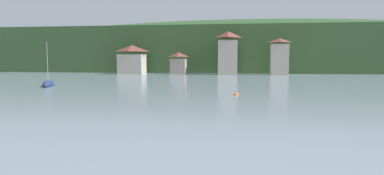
{
  "coord_description": "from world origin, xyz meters",
  "views": [
    {
      "loc": [
        2.53,
        26.34,
        4.35
      ],
      "look_at": [
        0.0,
        44.62,
        2.7
      ],
      "focal_mm": 30.69,
      "sensor_mm": 36.0,
      "label": 1
    }
  ],
  "objects_px": {
    "shore_building_central": "(228,54)",
    "shore_building_eastcentral": "(279,57)",
    "sailboat_far_5": "(48,84)",
    "mooring_buoy_mid": "(236,95)",
    "shore_building_westcentral": "(178,64)",
    "shore_building_west": "(132,60)"
  },
  "relations": [
    {
      "from": "shore_building_west",
      "to": "shore_building_eastcentral",
      "type": "distance_m",
      "value": 39.89
    },
    {
      "from": "shore_building_central",
      "to": "shore_building_eastcentral",
      "type": "bearing_deg",
      "value": -4.1
    },
    {
      "from": "shore_building_west",
      "to": "mooring_buoy_mid",
      "type": "height_order",
      "value": "shore_building_west"
    },
    {
      "from": "shore_building_westcentral",
      "to": "sailboat_far_5",
      "type": "xyz_separation_m",
      "value": [
        -13.14,
        -40.55,
        -2.59
      ]
    },
    {
      "from": "shore_building_central",
      "to": "sailboat_far_5",
      "type": "relative_size",
      "value": 1.6
    },
    {
      "from": "shore_building_eastcentral",
      "to": "shore_building_central",
      "type": "bearing_deg",
      "value": 175.9
    },
    {
      "from": "shore_building_central",
      "to": "sailboat_far_5",
      "type": "bearing_deg",
      "value": -122.65
    },
    {
      "from": "shore_building_central",
      "to": "shore_building_eastcentral",
      "type": "height_order",
      "value": "shore_building_central"
    },
    {
      "from": "shore_building_westcentral",
      "to": "sailboat_far_5",
      "type": "height_order",
      "value": "sailboat_far_5"
    },
    {
      "from": "shore_building_west",
      "to": "mooring_buoy_mid",
      "type": "bearing_deg",
      "value": -59.59
    },
    {
      "from": "shore_building_west",
      "to": "shore_building_westcentral",
      "type": "distance_m",
      "value": 13.35
    },
    {
      "from": "shore_building_eastcentral",
      "to": "sailboat_far_5",
      "type": "height_order",
      "value": "shore_building_eastcentral"
    },
    {
      "from": "shore_building_eastcentral",
      "to": "mooring_buoy_mid",
      "type": "xyz_separation_m",
      "value": [
        -10.88,
        -48.36,
        -4.6
      ]
    },
    {
      "from": "sailboat_far_5",
      "to": "shore_building_westcentral",
      "type": "bearing_deg",
      "value": -38.46
    },
    {
      "from": "mooring_buoy_mid",
      "to": "shore_building_central",
      "type": "bearing_deg",
      "value": 92.8
    },
    {
      "from": "shore_building_westcentral",
      "to": "shore_building_eastcentral",
      "type": "height_order",
      "value": "shore_building_eastcentral"
    },
    {
      "from": "shore_building_west",
      "to": "sailboat_far_5",
      "type": "distance_m",
      "value": 41.49
    },
    {
      "from": "shore_building_eastcentral",
      "to": "sailboat_far_5",
      "type": "bearing_deg",
      "value": -134.59
    },
    {
      "from": "shore_building_eastcentral",
      "to": "shore_building_west",
      "type": "bearing_deg",
      "value": 178.5
    },
    {
      "from": "mooring_buoy_mid",
      "to": "shore_building_westcentral",
      "type": "bearing_deg",
      "value": 107.9
    },
    {
      "from": "shore_building_west",
      "to": "shore_building_central",
      "type": "xyz_separation_m",
      "value": [
        26.58,
        -0.09,
        1.7
      ]
    },
    {
      "from": "shore_building_west",
      "to": "shore_building_eastcentral",
      "type": "relative_size",
      "value": 0.84
    }
  ]
}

